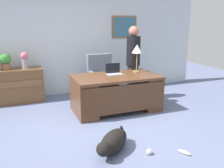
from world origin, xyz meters
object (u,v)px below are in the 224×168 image
Objects in this scene: dog_toy_ball at (149,152)px; desk_lamp at (137,51)px; laptop at (114,71)px; potted_plant at (5,61)px; credenza at (10,86)px; vase_with_flowers at (25,59)px; person_standing at (133,62)px; armchair at (102,79)px; dog_lying at (113,142)px; desk at (116,92)px; dog_toy_bone at (184,152)px.

desk_lamp is at bearing 68.08° from dog_toy_ball.
laptop is 0.89× the size of potted_plant.
credenza is at bearing -1.70° from potted_plant.
credenza is 2.98m from desk_lamp.
desk_lamp reaches higher than vase_with_flowers.
desk_lamp reaches higher than laptop.
desk_lamp is at bearing -104.78° from person_standing.
armchair is 2.58m from dog_lying.
desk is 1.01m from desk_lamp.
dog_lying is 2.42m from desk_lamp.
laptop reaches higher than dog_lying.
dog_toy_ball is (1.46, -3.15, -0.94)m from vase_with_flowers.
credenza reaches higher than desk.
potted_plant is (-2.12, 1.15, 0.18)m from laptop.
person_standing is at bearing -15.11° from potted_plant.
desk is at bearing -32.40° from potted_plant.
vase_with_flowers is at bearing 114.79° from dog_toy_ball.
dog_lying is 3.46× the size of dog_toy_bone.
dog_toy_ball is at bearing -60.10° from credenza.
vase_with_flowers is at bearing 120.10° from dog_toy_bone.
armchair is at bearing 129.59° from desk_lamp.
laptop is at bearing -177.61° from desk_lamp.
laptop is at bearing 95.48° from dog_toy_bone.
desk_lamp is at bearing 2.39° from laptop.
potted_plant is (-0.05, 0.00, 0.59)m from credenza.
dog_lying is at bearing -64.17° from potted_plant.
person_standing reaches higher than dog_toy_ball.
armchair is 2.82× the size of vase_with_flowers.
dog_lying is 1.80× the size of vase_with_flowers.
desk is at bearing -89.48° from armchair.
desk_lamp is at bearing 20.14° from desk.
potted_plant is (-2.67, 1.13, -0.24)m from desk_lamp.
credenza is at bearing 124.49° from dog_toy_bone.
dog_lying is at bearing -125.62° from desk_lamp.
dog_toy_bone is at bearing -83.60° from desk.
potted_plant is at bearing 115.83° from dog_lying.
laptop is 1.63× the size of dog_toy_bone.
desk is 0.44m from laptop.
vase_with_flowers reaches higher than dog_lying.
vase_with_flowers is (-2.27, 1.13, -0.23)m from desk_lamp.
dog_lying is at bearing -105.74° from armchair.
potted_plant reaches higher than dog_toy_ball.
dog_toy_ball is at bearing -29.04° from dog_lying.
dog_toy_bone is at bearing -54.99° from potted_plant.
credenza is 2.41m from laptop.
credenza reaches higher than dog_toy_ball.
laptop reaches higher than dog_toy_bone.
dog_toy_bone is (0.21, -2.17, -0.77)m from laptop.
desk is 8.99× the size of dog_toy_bone.
desk is at bearing -138.55° from person_standing.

